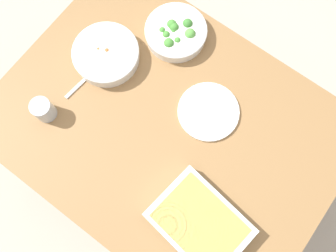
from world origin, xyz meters
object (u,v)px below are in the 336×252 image
object	(u,v)px
spoon_by_stew	(88,76)
stew_bowl	(106,54)
broccoli_bowl	(176,32)
spoon_by_broccoli	(175,46)
drink_cup	(44,110)
baking_dish	(200,223)
side_plate	(208,112)

from	to	relation	value
spoon_by_stew	stew_bowl	bearing A→B (deg)	84.11
broccoli_bowl	spoon_by_broccoli	distance (m)	0.05
spoon_by_broccoli	broccoli_bowl	bearing A→B (deg)	121.58
broccoli_bowl	spoon_by_broccoli	xyz separation A→B (m)	(0.02, -0.04, -0.03)
drink_cup	spoon_by_broccoli	size ratio (longest dim) A/B	0.54
stew_bowl	spoon_by_stew	world-z (taller)	stew_bowl
baking_dish	spoon_by_broccoli	world-z (taller)	baking_dish
baking_dish	spoon_by_stew	size ratio (longest dim) A/B	1.86
drink_cup	side_plate	world-z (taller)	drink_cup
drink_cup	side_plate	size ratio (longest dim) A/B	0.39
stew_bowl	spoon_by_broccoli	xyz separation A→B (m)	(0.17, 0.19, -0.03)
broccoli_bowl	baking_dish	size ratio (longest dim) A/B	0.71
stew_bowl	drink_cup	distance (m)	0.30
side_plate	spoon_by_broccoli	xyz separation A→B (m)	(-0.25, 0.14, -0.00)
broccoli_bowl	baking_dish	xyz separation A→B (m)	(0.46, -0.51, 0.00)
baking_dish	side_plate	bearing A→B (deg)	120.12
broccoli_bowl	drink_cup	xyz separation A→B (m)	(-0.19, -0.52, 0.01)
baking_dish	side_plate	xyz separation A→B (m)	(-0.19, 0.33, -0.03)
drink_cup	spoon_by_broccoli	distance (m)	0.53
stew_bowl	spoon_by_broccoli	world-z (taller)	stew_bowl
spoon_by_broccoli	drink_cup	bearing A→B (deg)	-113.68
stew_bowl	broccoli_bowl	xyz separation A→B (m)	(0.15, 0.22, -0.00)
broccoli_bowl	spoon_by_stew	distance (m)	0.36
drink_cup	spoon_by_stew	distance (m)	0.20
broccoli_bowl	spoon_by_stew	bearing A→B (deg)	-116.58
side_plate	spoon_by_stew	world-z (taller)	side_plate
baking_dish	drink_cup	xyz separation A→B (m)	(-0.65, -0.01, 0.00)
baking_dish	spoon_by_stew	distance (m)	0.65
side_plate	spoon_by_broccoli	size ratio (longest dim) A/B	1.39
side_plate	spoon_by_stew	size ratio (longest dim) A/B	1.25
baking_dish	spoon_by_broccoli	bearing A→B (deg)	133.11
drink_cup	side_plate	bearing A→B (deg)	36.89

